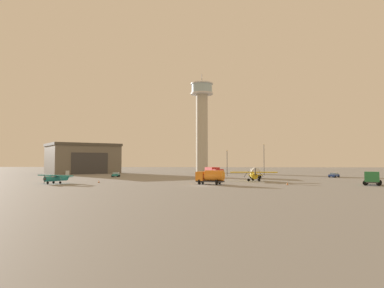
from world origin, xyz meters
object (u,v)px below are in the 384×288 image
Objects in this scene: light_post_east at (264,157)px; car_teal at (116,174)px; control_tower at (202,119)px; airplane_teal at (57,178)px; truck_box_red at (214,172)px; truck_flatbed_green at (372,179)px; truck_fuel_tanker_orange at (211,176)px; traffic_cone_near_left at (287,184)px; truck_fuel_tanker_white at (255,172)px; traffic_cone_near_right at (99,181)px; airplane_yellow at (254,175)px; light_post_north at (227,160)px; car_blue at (334,175)px.

car_teal is at bearing -164.81° from light_post_east.
control_tower reaches higher than airplane_teal.
truck_box_red is 1.18× the size of truck_flatbed_green.
light_post_east is (48.52, 44.13, 4.83)m from airplane_teal.
traffic_cone_near_left is (15.12, -0.67, -1.30)m from truck_fuel_tanker_orange.
truck_fuel_tanker_orange is (-11.61, -25.38, -0.04)m from truck_fuel_tanker_white.
car_teal is 47.38m from light_post_east.
truck_box_red is 21.66m from light_post_east.
car_teal is 7.26× the size of traffic_cone_near_right.
traffic_cone_near_right is (-19.17, -71.28, -22.16)m from control_tower.
truck_fuel_tanker_orange reaches higher than traffic_cone_near_left.
truck_fuel_tanker_white is (16.90, -49.66, -20.81)m from control_tower.
truck_fuel_tanker_white reaches higher than truck_flatbed_green.
light_post_east is at bearing 97.29° from car_teal.
traffic_cone_near_right is at bearing 1.43° from car_teal.
light_post_north reaches higher than airplane_yellow.
truck_fuel_tanker_white is at bearing -34.06° from car_blue.
light_post_east reaches higher than car_blue.
traffic_cone_near_left is (3.51, -26.05, -1.34)m from truck_fuel_tanker_white.
airplane_teal is at bearing -137.71° from light_post_east.
car_blue is 39.06m from traffic_cone_near_left.
car_blue is at bearing -46.28° from control_tower.
airplane_teal is 0.84× the size of light_post_east.
airplane_yellow is 18.28× the size of traffic_cone_near_right.
truck_fuel_tanker_white is 1.55× the size of car_blue.
truck_fuel_tanker_white is at bearing -61.91° from light_post_north.
airplane_teal is at bearing -13.44° from car_teal.
traffic_cone_near_left is (44.16, -32.31, -0.43)m from car_teal.
traffic_cone_near_left is (20.41, -75.71, -22.15)m from control_tower.
control_tower is at bearing 159.64° from truck_box_red.
car_teal reaches higher than traffic_cone_near_right.
truck_fuel_tanker_orange is 1.38× the size of car_teal.
truck_fuel_tanker_white reaches higher than traffic_cone_near_left.
truck_flatbed_green is 31.44m from truck_fuel_tanker_orange.
truck_flatbed_green is 1.07× the size of truck_fuel_tanker_orange.
car_teal is (3.09, 31.79, -0.50)m from airplane_teal.
traffic_cone_near_right is (-59.38, -29.23, -0.45)m from car_blue.
light_post_east is (21.69, -31.07, -16.38)m from control_tower.
light_post_east is (16.19, 13.70, 4.43)m from truck_box_red.
control_tower is at bearing 104.94° from light_post_north.
traffic_cone_near_left is at bearing -74.78° from light_post_north.
control_tower is 69.78× the size of traffic_cone_near_right.
light_post_north is 13.80× the size of traffic_cone_near_right.
airplane_teal is 53.66m from light_post_north.
truck_flatbed_green reaches higher than airplane_teal.
airplane_teal is at bearing -109.64° from control_tower.
truck_flatbed_green is at bearing 54.28° from car_teal.
truck_flatbed_green is (21.63, -11.75, -0.21)m from airplane_yellow.
truck_box_red is (32.34, 30.43, 0.40)m from airplane_teal.
airplane_yellow reaches higher than truck_fuel_tanker_white.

